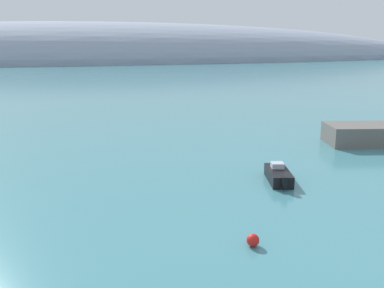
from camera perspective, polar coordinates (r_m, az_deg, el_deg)
distant_ridge at (r=222.92m, az=-12.48°, el=10.83°), size 389.66×86.22×37.90m
motorboat_black_foreground at (r=32.35m, az=11.50°, el=-4.10°), size 2.46×4.32×1.28m
mooring_buoy_red at (r=22.45m, az=8.15°, el=-12.62°), size 0.66×0.66×0.66m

